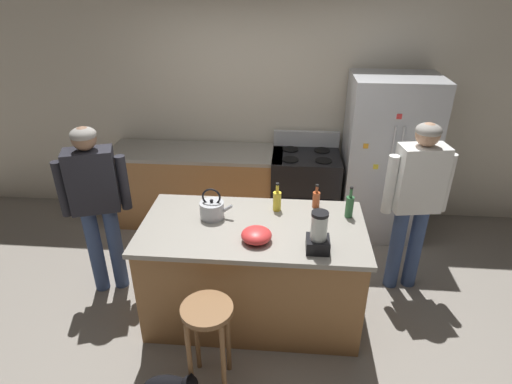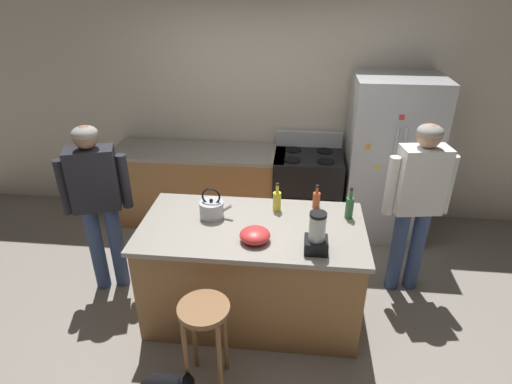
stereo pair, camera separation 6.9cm
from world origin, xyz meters
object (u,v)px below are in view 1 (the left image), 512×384
object	(u,v)px
person_by_island_left	(95,197)
blender_appliance	(318,235)
person_by_sink_right	(416,194)
refrigerator	(386,159)
bottle_soda	(277,200)
mixing_bowl	(256,235)
bottle_olive_oil	(349,206)
kitchen_island	(253,271)
tea_kettle	(212,209)
bar_stool	(208,326)
bottle_cooking_sauce	(316,199)
stove_range	(304,190)

from	to	relation	value
person_by_island_left	blender_appliance	distance (m)	1.97
person_by_island_left	person_by_sink_right	distance (m)	2.80
refrigerator	person_by_island_left	xyz separation A→B (m)	(-2.73, -1.27, 0.08)
person_by_sink_right	bottle_soda	world-z (taller)	person_by_sink_right
refrigerator	mixing_bowl	size ratio (longest dim) A/B	7.73
person_by_island_left	bottle_olive_oil	world-z (taller)	person_by_island_left
kitchen_island	tea_kettle	xyz separation A→B (m)	(-0.35, 0.10, 0.53)
bar_stool	bottle_cooking_sauce	bearing A→B (deg)	55.47
bottle_olive_oil	tea_kettle	size ratio (longest dim) A/B	1.00
stove_range	bottle_olive_oil	size ratio (longest dim) A/B	3.94
bottle_olive_oil	bottle_cooking_sauce	size ratio (longest dim) A/B	1.28
bar_stool	bottle_cooking_sauce	xyz separation A→B (m)	(0.76, 1.11, 0.43)
refrigerator	tea_kettle	world-z (taller)	refrigerator
person_by_island_left	tea_kettle	size ratio (longest dim) A/B	5.89
person_by_island_left	mixing_bowl	bearing A→B (deg)	-17.16
refrigerator	tea_kettle	size ratio (longest dim) A/B	6.55
tea_kettle	mixing_bowl	bearing A→B (deg)	-39.04
bottle_soda	bottle_olive_oil	distance (m)	0.60
bottle_cooking_sauce	refrigerator	bearing A→B (deg)	54.58
bottle_cooking_sauce	mixing_bowl	world-z (taller)	bottle_cooking_sauce
stove_range	bottle_olive_oil	world-z (taller)	bottle_olive_oil
stove_range	bottle_cooking_sauce	world-z (taller)	bottle_cooking_sauce
blender_appliance	bottle_olive_oil	size ratio (longest dim) A/B	1.15
bar_stool	bottle_soda	xyz separation A→B (m)	(0.43, 1.02, 0.45)
stove_range	tea_kettle	world-z (taller)	tea_kettle
person_by_sink_right	bottle_soda	bearing A→B (deg)	-169.44
blender_appliance	mixing_bowl	distance (m)	0.47
person_by_sink_right	blender_appliance	xyz separation A→B (m)	(-0.89, -0.79, 0.05)
tea_kettle	blender_appliance	bearing A→B (deg)	-25.14
refrigerator	person_by_sink_right	distance (m)	1.01
person_by_sink_right	bar_stool	xyz separation A→B (m)	(-1.64, -1.25, -0.44)
blender_appliance	person_by_island_left	bearing A→B (deg)	164.54
blender_appliance	bottle_cooking_sauce	bearing A→B (deg)	88.65
refrigerator	bottle_soda	xyz separation A→B (m)	(-1.15, -1.23, 0.10)
bottle_soda	bottle_olive_oil	world-z (taller)	bottle_olive_oil
bar_stool	kitchen_island	bearing A→B (deg)	72.01
bottle_soda	tea_kettle	world-z (taller)	tea_kettle
stove_range	blender_appliance	xyz separation A→B (m)	(0.04, -1.82, 0.58)
refrigerator	bottle_cooking_sauce	xyz separation A→B (m)	(-0.82, -1.15, 0.08)
refrigerator	person_by_sink_right	xyz separation A→B (m)	(0.06, -1.00, 0.09)
bar_stool	mixing_bowl	size ratio (longest dim) A/B	3.08
bar_stool	bottle_soda	world-z (taller)	bottle_soda
bottle_olive_oil	person_by_sink_right	bearing A→B (deg)	25.08
bar_stool	mixing_bowl	distance (m)	0.74
stove_range	mixing_bowl	world-z (taller)	stove_range
person_by_sink_right	bottle_olive_oil	size ratio (longest dim) A/B	5.96
blender_appliance	kitchen_island	bearing A→B (deg)	149.61
blender_appliance	bar_stool	bearing A→B (deg)	-148.32
bottle_soda	person_by_island_left	bearing A→B (deg)	-178.57
bottle_olive_oil	mixing_bowl	size ratio (longest dim) A/B	1.18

